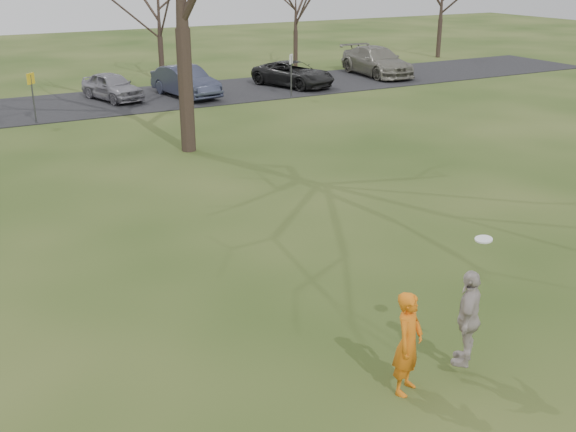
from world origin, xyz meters
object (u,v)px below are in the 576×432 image
object	(u,v)px
car_5	(186,81)
catching_play	(468,317)
car_7	(377,61)
car_4	(112,86)
player_defender	(408,343)
car_6	(294,74)

from	to	relation	value
car_5	catching_play	size ratio (longest dim) A/B	2.07
car_5	car_7	distance (m)	12.06
car_4	player_defender	bearing A→B (deg)	-110.70
catching_play	car_6	bearing A→B (deg)	66.84
car_7	catching_play	size ratio (longest dim) A/B	2.56
car_4	car_6	bearing A→B (deg)	-20.65
car_5	car_7	xyz separation A→B (m)	(12.02, 0.90, 0.07)
player_defender	catching_play	distance (m)	1.14
car_4	car_5	xyz separation A→B (m)	(3.39, -0.86, 0.09)
player_defender	car_7	bearing A→B (deg)	24.91
player_defender	car_6	world-z (taller)	player_defender
car_5	car_7	world-z (taller)	car_7
car_7	catching_play	xyz separation A→B (m)	(-16.61, -25.71, 0.20)
car_4	car_5	bearing A→B (deg)	-29.68
car_4	car_6	distance (m)	9.46
catching_play	player_defender	bearing A→B (deg)	176.19
car_6	car_7	bearing A→B (deg)	-11.02
car_6	car_7	xyz separation A→B (m)	(5.99, 0.89, 0.15)
player_defender	car_4	world-z (taller)	player_defender
car_4	car_7	size ratio (longest dim) A/B	0.69
car_5	catching_play	world-z (taller)	catching_play
catching_play	car_4	bearing A→B (deg)	87.33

